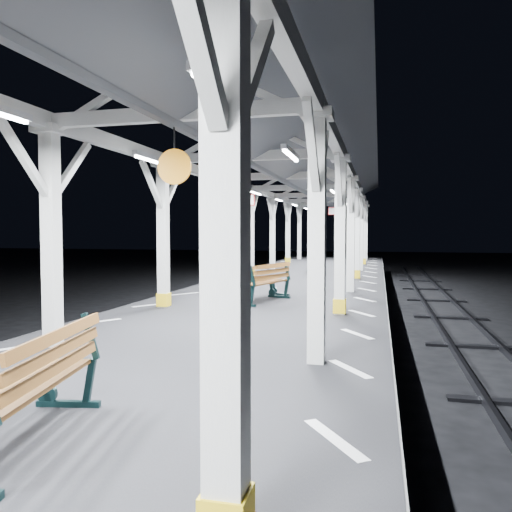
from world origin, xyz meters
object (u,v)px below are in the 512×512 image
at_px(bench_mid, 266,281).
at_px(bench_far, 265,280).
at_px(bench_near, 34,383).
at_px(bench_extra, 318,262).

distance_m(bench_mid, bench_far, 0.64).
distance_m(bench_near, bench_far, 9.09).
xyz_separation_m(bench_far, bench_extra, (0.40, 8.07, 0.01)).
bearing_deg(bench_near, bench_mid, 79.30).
relative_size(bench_mid, bench_extra, 1.06).
bearing_deg(bench_near, bench_extra, 78.63).
distance_m(bench_near, bench_extra, 17.16).
bearing_deg(bench_far, bench_extra, 112.01).
distance_m(bench_far, bench_extra, 8.08).
bearing_deg(bench_mid, bench_far, 122.57).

